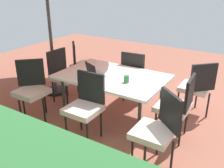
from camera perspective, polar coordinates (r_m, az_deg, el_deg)
ground_plane at (r=4.43m, az=-0.00°, el=-7.29°), size 10.00×10.00×0.02m
dining_table at (r=4.12m, az=-0.00°, el=1.25°), size 1.71×1.11×0.75m
chair_north at (r=3.65m, az=-5.94°, el=-4.41°), size 0.46×0.47×0.98m
chair_east at (r=4.85m, az=-10.79°, el=2.36°), size 0.47×0.46×0.98m
chair_southeast at (r=5.35m, az=-6.73°, el=4.59°), size 0.59×0.59×0.98m
chair_northeast at (r=4.36m, az=-17.52°, el=-0.68°), size 0.59×0.59×0.98m
chair_northwest at (r=3.14m, az=10.19°, el=-9.53°), size 0.58×0.59×0.98m
chair_west at (r=3.74m, az=14.36°, el=-4.36°), size 0.48×0.47×0.98m
chair_south at (r=4.77m, az=5.21°, el=2.36°), size 0.47×0.48×0.98m
chair_southwest at (r=4.44m, az=18.39°, el=-0.38°), size 0.59×0.59×0.98m
laptop at (r=4.10m, az=-3.82°, el=2.56°), size 0.39×0.36×0.21m
cup at (r=3.81m, az=3.24°, el=1.11°), size 0.08×0.08×0.11m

